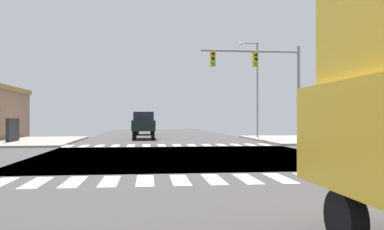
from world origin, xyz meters
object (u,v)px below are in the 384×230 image
at_px(street_lamp, 255,81).
at_px(suv_crossing_2, 144,123).
at_px(traffic_signal_mast, 261,71).
at_px(suv_farside_1, 144,122).

distance_m(street_lamp, suv_crossing_2, 10.37).
bearing_deg(street_lamp, traffic_signal_mast, -102.64).
xyz_separation_m(traffic_signal_mast, suv_farside_1, (-7.90, 18.11, -3.54)).
bearing_deg(suv_farside_1, street_lamp, 133.75).
distance_m(street_lamp, suv_farside_1, 14.48).
relative_size(suv_farside_1, suv_crossing_2, 1.00).
height_order(traffic_signal_mast, street_lamp, street_lamp).
height_order(suv_farside_1, suv_crossing_2, same).
bearing_deg(traffic_signal_mast, suv_crossing_2, 132.36).
height_order(street_lamp, suv_crossing_2, street_lamp).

